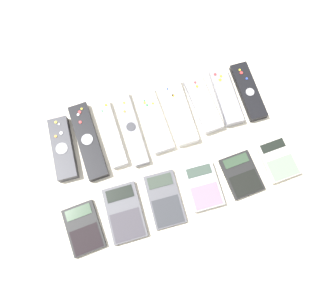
# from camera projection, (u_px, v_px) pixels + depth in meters

# --- Properties ---
(ground_plane) EXTENTS (3.00, 3.00, 0.00)m
(ground_plane) POSITION_uv_depth(u_px,v_px,m) (172.00, 161.00, 0.89)
(ground_plane) COLOR beige
(remote_0) EXTENTS (0.06, 0.18, 0.03)m
(remote_0) POSITION_uv_depth(u_px,v_px,m) (63.00, 148.00, 0.88)
(remote_0) COLOR #333338
(remote_0) RESTS_ON ground_plane
(remote_1) EXTENTS (0.06, 0.22, 0.03)m
(remote_1) POSITION_uv_depth(u_px,v_px,m) (88.00, 141.00, 0.89)
(remote_1) COLOR black
(remote_1) RESTS_ON ground_plane
(remote_2) EXTENTS (0.04, 0.20, 0.02)m
(remote_2) POSITION_uv_depth(u_px,v_px,m) (111.00, 133.00, 0.90)
(remote_2) COLOR silver
(remote_2) RESTS_ON ground_plane
(remote_3) EXTENTS (0.04, 0.22, 0.02)m
(remote_3) POSITION_uv_depth(u_px,v_px,m) (131.00, 128.00, 0.90)
(remote_3) COLOR gray
(remote_3) RESTS_ON ground_plane
(remote_4) EXTENTS (0.06, 0.19, 0.02)m
(remote_4) POSITION_uv_depth(u_px,v_px,m) (154.00, 120.00, 0.91)
(remote_4) COLOR silver
(remote_4) RESTS_ON ground_plane
(remote_5) EXTENTS (0.07, 0.20, 0.03)m
(remote_5) POSITION_uv_depth(u_px,v_px,m) (179.00, 112.00, 0.92)
(remote_5) COLOR white
(remote_5) RESTS_ON ground_plane
(remote_6) EXTENTS (0.06, 0.18, 0.03)m
(remote_6) POSITION_uv_depth(u_px,v_px,m) (202.00, 103.00, 0.93)
(remote_6) COLOR #B7B7BC
(remote_6) RESTS_ON ground_plane
(remote_7) EXTENTS (0.06, 0.17, 0.03)m
(remote_7) POSITION_uv_depth(u_px,v_px,m) (226.00, 97.00, 0.93)
(remote_7) COLOR gray
(remote_7) RESTS_ON ground_plane
(remote_8) EXTENTS (0.06, 0.18, 0.02)m
(remote_8) POSITION_uv_depth(u_px,v_px,m) (248.00, 91.00, 0.94)
(remote_8) COLOR black
(remote_8) RESTS_ON ground_plane
(calculator_0) EXTENTS (0.09, 0.13, 0.01)m
(calculator_0) POSITION_uv_depth(u_px,v_px,m) (84.00, 228.00, 0.83)
(calculator_0) COLOR black
(calculator_0) RESTS_ON ground_plane
(calculator_1) EXTENTS (0.09, 0.15, 0.02)m
(calculator_1) POSITION_uv_depth(u_px,v_px,m) (125.00, 213.00, 0.84)
(calculator_1) COLOR #4C4C51
(calculator_1) RESTS_ON ground_plane
(calculator_2) EXTENTS (0.09, 0.15, 0.01)m
(calculator_2) POSITION_uv_depth(u_px,v_px,m) (165.00, 199.00, 0.85)
(calculator_2) COLOR #4C4C51
(calculator_2) RESTS_ON ground_plane
(calculator_3) EXTENTS (0.09, 0.12, 0.02)m
(calculator_3) POSITION_uv_depth(u_px,v_px,m) (203.00, 186.00, 0.86)
(calculator_3) COLOR #B2B2B7
(calculator_3) RESTS_ON ground_plane
(calculator_4) EXTENTS (0.09, 0.12, 0.01)m
(calculator_4) POSITION_uv_depth(u_px,v_px,m) (241.00, 175.00, 0.87)
(calculator_4) COLOR black
(calculator_4) RESTS_ON ground_plane
(calculator_5) EXTENTS (0.09, 0.11, 0.02)m
(calculator_5) POSITION_uv_depth(u_px,v_px,m) (278.00, 159.00, 0.88)
(calculator_5) COLOR beige
(calculator_5) RESTS_ON ground_plane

